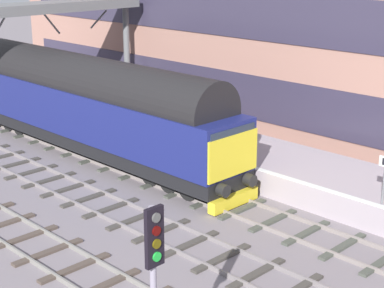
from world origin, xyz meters
name	(u,v)px	position (x,y,z in m)	size (l,w,h in m)	color
ground_plane	(201,195)	(0.00, 0.00, 0.00)	(140.00, 140.00, 0.00)	slate
track_main	(201,194)	(0.00, 0.00, 0.06)	(2.50, 60.00, 0.15)	gray
track_adjacent_west	(135,219)	(-3.38, 0.00, 0.06)	(2.50, 60.00, 0.15)	slate
track_adjacent_far_west	(48,252)	(-6.99, 0.00, 0.06)	(2.50, 60.00, 0.15)	gray
station_platform	(259,162)	(3.60, 0.00, 0.50)	(4.00, 44.00, 1.01)	#A598A1
diesel_locomotive	(88,103)	(0.00, 7.29, 2.48)	(2.74, 18.25, 4.68)	black
signal_post_near	(154,278)	(-9.08, -7.49, 2.93)	(0.44, 0.22, 4.49)	gray
waiting_passenger	(235,125)	(3.24, 1.15, 1.99)	(0.42, 0.49, 1.64)	#352534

